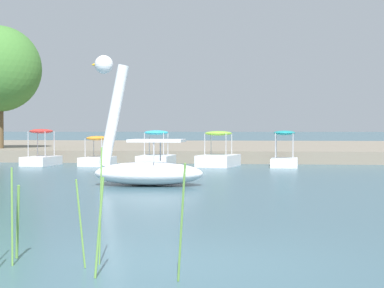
{
  "coord_description": "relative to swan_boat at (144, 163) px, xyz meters",
  "views": [
    {
      "loc": [
        1.14,
        -7.77,
        1.69
      ],
      "look_at": [
        -1.54,
        14.84,
        1.12
      ],
      "focal_mm": 60.03,
      "sensor_mm": 36.0,
      "label": 1
    }
  ],
  "objects": [
    {
      "name": "pedal_boat_teal",
      "position": [
        4.34,
        9.63,
        -0.2
      ],
      "size": [
        1.23,
        2.11,
        1.58
      ],
      "color": "white",
      "rests_on": "ground_plane"
    },
    {
      "name": "reed_clump_foreground",
      "position": [
        1.08,
        -11.22,
        -0.08
      ],
      "size": [
        2.93,
        1.26,
        1.45
      ],
      "color": "#669942",
      "rests_on": "ground_plane"
    },
    {
      "name": "shore_bank_far",
      "position": [
        2.48,
        24.75,
        -0.36
      ],
      "size": [
        149.72,
        26.16,
        0.59
      ],
      "primitive_type": "cube",
      "color": "slate",
      "rests_on": "ground_plane"
    },
    {
      "name": "pedal_boat_lime",
      "position": [
        1.44,
        9.7,
        -0.23
      ],
      "size": [
        1.9,
        2.63,
        1.56
      ],
      "color": "white",
      "rests_on": "ground_plane"
    },
    {
      "name": "pedal_boat_red",
      "position": [
        -6.62,
        9.57,
        -0.18
      ],
      "size": [
        1.34,
        2.22,
        1.65
      ],
      "color": "white",
      "rests_on": "ground_plane"
    },
    {
      "name": "pedal_boat_orange",
      "position": [
        -4.05,
        9.76,
        -0.23
      ],
      "size": [
        1.3,
        2.23,
        1.34
      ],
      "color": "white",
      "rests_on": "ground_plane"
    },
    {
      "name": "pedal_boat_cyan",
      "position": [
        -1.31,
        9.53,
        -0.24
      ],
      "size": [
        1.47,
        2.34,
        1.59
      ],
      "color": "white",
      "rests_on": "ground_plane"
    },
    {
      "name": "swan_boat",
      "position": [
        0.0,
        0.0,
        0.0
      ],
      "size": [
        3.34,
        1.62,
        3.84
      ],
      "color": "white",
      "rests_on": "ground_plane"
    },
    {
      "name": "ground_plane",
      "position": [
        2.48,
        -10.8,
        -0.66
      ],
      "size": [
        578.71,
        578.71,
        0.0
      ],
      "primitive_type": "plane",
      "color": "#385966"
    }
  ]
}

